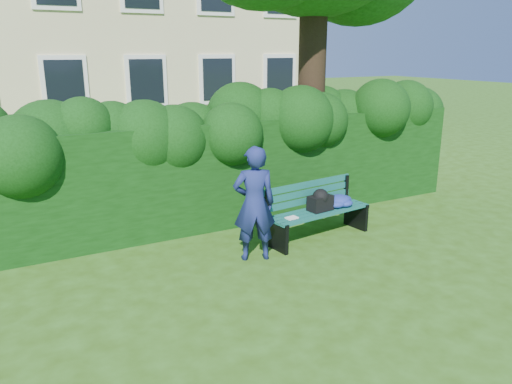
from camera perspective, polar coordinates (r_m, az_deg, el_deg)
ground at (r=7.09m, az=2.33°, el=-8.59°), size 80.00×80.00×0.00m
hedge at (r=8.66m, az=-5.04°, el=2.24°), size 10.00×1.00×1.80m
park_bench at (r=8.13m, az=7.62°, el=-1.70°), size 1.86×0.78×0.89m
man_reading at (r=7.08m, az=-0.20°, el=-1.36°), size 0.70×0.57×1.67m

